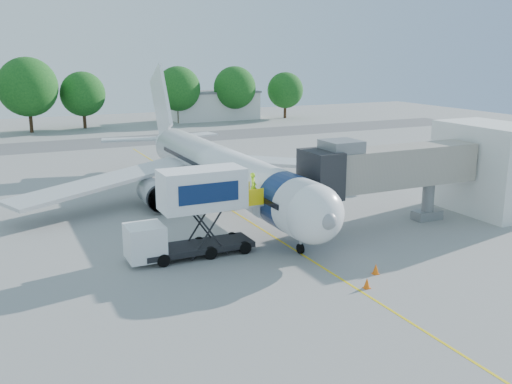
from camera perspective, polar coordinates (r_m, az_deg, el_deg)
name	(u,v)px	position (r m, az deg, el deg)	size (l,w,h in m)	color
ground	(240,216)	(44.54, -1.61, -2.38)	(160.00, 160.00, 0.00)	gray
guidance_line	(240,216)	(44.54, -1.61, -2.38)	(0.15, 70.00, 0.01)	yellow
taxiway_strip	(122,141)	(83.90, -13.29, 4.94)	(120.00, 10.00, 0.01)	#59595B
aircraft	(220,169)	(47.53, -3.64, 2.29)	(34.17, 37.73, 11.35)	white
jet_bridge	(382,169)	(41.63, 12.45, 2.30)	(13.90, 3.20, 6.60)	#9D9386
terminal_stub	(488,168)	(48.85, 22.23, 2.26)	(5.00, 8.00, 7.00)	silver
catering_hiloader	(192,213)	(35.32, -6.37, -2.15)	(8.62, 2.44, 5.50)	black
ground_tug	(412,265)	(33.37, 15.37, -7.09)	(4.08, 2.56, 1.52)	white
safety_cone_a	(376,269)	(33.74, 11.89, -7.55)	(0.39, 0.39, 0.63)	#FA620D
safety_cone_b	(367,283)	(31.72, 11.03, -8.95)	(0.38, 0.38, 0.60)	#FA620D
outbuilding_right	(214,105)	(108.93, -4.20, 8.64)	(16.40, 7.40, 5.30)	silver
tree_c	(28,87)	(97.01, -21.87, 9.72)	(9.22, 9.22, 11.75)	#382314
tree_d	(83,94)	(99.74, -16.94, 9.36)	(7.35, 7.35, 9.37)	#382314
tree_e	(178,89)	(103.53, -7.79, 10.20)	(7.88, 7.88, 10.05)	#382314
tree_f	(235,88)	(106.79, -2.14, 10.38)	(7.80, 7.80, 9.94)	#382314
tree_g	(285,90)	(110.96, 2.94, 10.12)	(6.86, 6.86, 8.74)	#382314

